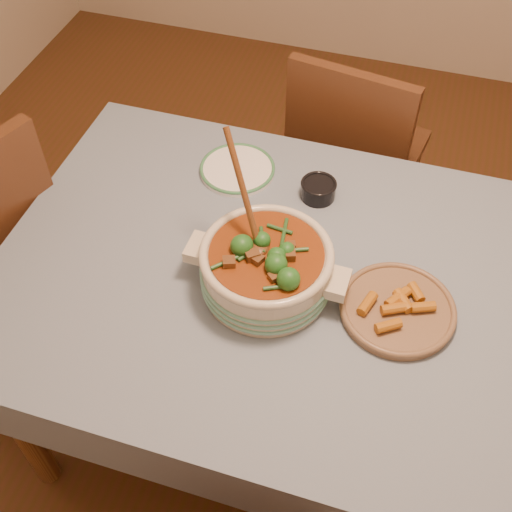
{
  "coord_description": "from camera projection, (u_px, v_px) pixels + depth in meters",
  "views": [
    {
      "loc": [
        0.15,
        -1.01,
        2.05
      ],
      "look_at": [
        -0.14,
        -0.05,
        0.87
      ],
      "focal_mm": 45.0,
      "sensor_mm": 36.0,
      "label": 1
    }
  ],
  "objects": [
    {
      "name": "dining_table",
      "position": [
        313.0,
        304.0,
        1.71
      ],
      "size": [
        1.68,
        1.08,
        0.76
      ],
      "color": "brown",
      "rests_on": "floor"
    },
    {
      "name": "stew_casserole",
      "position": [
        266.0,
        265.0,
        1.57
      ],
      "size": [
        0.41,
        0.33,
        0.39
      ],
      "rotation": [
        0.0,
        0.0,
        -0.02
      ],
      "color": "beige",
      "rests_on": "dining_table"
    },
    {
      "name": "chair_far",
      "position": [
        353.0,
        152.0,
        2.32
      ],
      "size": [
        0.5,
        0.5,
        0.92
      ],
      "rotation": [
        0.0,
        0.0,
        2.98
      ],
      "color": "#543419",
      "rests_on": "floor"
    },
    {
      "name": "floor",
      "position": [
        300.0,
        417.0,
        2.22
      ],
      "size": [
        4.5,
        4.5,
        0.0
      ],
      "primitive_type": "plane",
      "color": "#4E3216",
      "rests_on": "ground"
    },
    {
      "name": "white_plate",
      "position": [
        237.0,
        169.0,
        1.9
      ],
      "size": [
        0.28,
        0.28,
        0.02
      ],
      "rotation": [
        0.0,
        0.0,
        0.3
      ],
      "color": "white",
      "rests_on": "dining_table"
    },
    {
      "name": "condiment_bowl",
      "position": [
        318.0,
        189.0,
        1.82
      ],
      "size": [
        0.12,
        0.12,
        0.05
      ],
      "rotation": [
        0.0,
        0.0,
        -0.25
      ],
      "color": "black",
      "rests_on": "dining_table"
    },
    {
      "name": "fried_plate",
      "position": [
        398.0,
        308.0,
        1.56
      ],
      "size": [
        0.37,
        0.37,
        0.05
      ],
      "rotation": [
        0.0,
        0.0,
        0.39
      ],
      "color": "#856849",
      "rests_on": "dining_table"
    }
  ]
}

